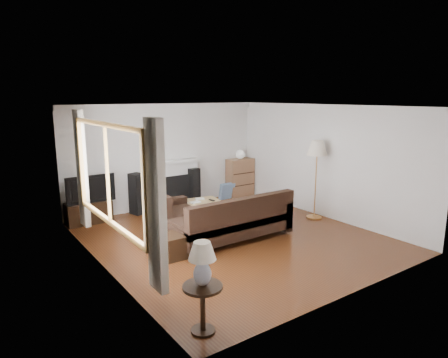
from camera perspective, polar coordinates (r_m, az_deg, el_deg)
room at (r=7.47m, az=1.32°, el=0.74°), size 5.10×5.60×2.54m
window at (r=6.11m, az=-16.32°, el=0.61°), size 0.12×2.74×1.54m
curtain_near at (r=4.79m, az=-9.67°, el=-3.98°), size 0.10×0.35×2.10m
curtain_far at (r=7.58m, az=-19.65°, el=1.37°), size 0.10×0.35×2.10m
fireplace at (r=9.88m, az=-7.11°, el=-0.59°), size 1.40×0.26×1.15m
tv_stand at (r=9.06m, az=-18.76°, el=-4.52°), size 0.93×0.42×0.47m
television at (r=8.94m, az=-18.72°, el=-1.24°), size 1.02×0.13×0.59m
speaker_left at (r=9.38m, az=-12.30°, el=-2.07°), size 0.33×0.37×0.95m
speaker_right at (r=10.05m, az=-4.46°, el=-1.00°), size 0.30×0.34×0.91m
bookshelf at (r=10.83m, az=2.31°, el=0.25°), size 0.74×0.35×1.02m
globe_lamp at (r=10.72m, az=2.33°, el=3.55°), size 0.24×0.24×0.24m
sectional_sofa at (r=7.57m, az=1.09°, el=-5.66°), size 2.55×1.86×0.82m
coffee_table at (r=8.65m, az=-4.40°, el=-4.70°), size 1.26×0.83×0.46m
footstool at (r=6.90m, az=-7.04°, el=-9.41°), size 0.47×0.47×0.39m
floor_lamp at (r=8.98m, az=12.97°, el=-0.13°), size 0.48×0.48×1.74m
side_table at (r=4.83m, az=-3.05°, el=-18.01°), size 0.46×0.46×0.58m
table_lamp at (r=4.58m, az=-3.12°, el=-12.05°), size 0.32×0.32×0.52m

